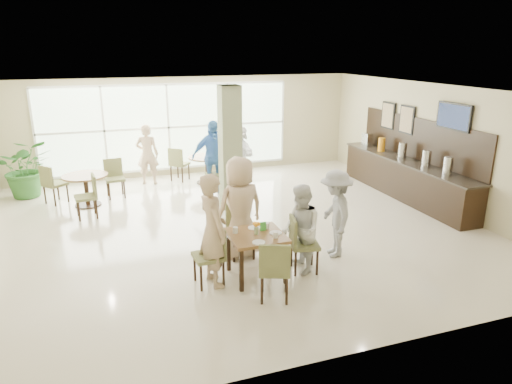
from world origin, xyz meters
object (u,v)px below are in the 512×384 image
object	(u,v)px
teen_left	(213,230)
potted_plant	(26,168)
round_table_left	(86,183)
adult_a	(213,157)
teen_far	(240,208)
buffet_counter	(406,176)
adult_b	(239,152)
adult_standing	(147,154)
teen_standing	(335,214)
round_table_right	(207,163)
main_table	(256,240)
teen_right	(301,229)

from	to	relation	value
teen_left	potted_plant	bearing A→B (deg)	19.97
round_table_left	adult_a	size ratio (longest dim) A/B	0.55
round_table_left	teen_far	distance (m)	4.62
round_table_left	buffet_counter	size ratio (longest dim) A/B	0.22
round_table_left	adult_b	xyz separation A→B (m)	(4.07, 1.01, 0.21)
adult_b	adult_standing	xyz separation A→B (m)	(-2.49, 0.34, 0.05)
teen_standing	adult_standing	size ratio (longest dim) A/B	0.96
round_table_left	round_table_right	size ratio (longest dim) A/B	1.01
main_table	adult_standing	size ratio (longest dim) A/B	0.53
buffet_counter	teen_right	bearing A→B (deg)	-145.62
potted_plant	adult_standing	distance (m)	2.97
adult_b	teen_left	bearing A→B (deg)	-40.64
round_table_left	teen_far	size ratio (longest dim) A/B	0.57
main_table	adult_standing	world-z (taller)	adult_standing
round_table_left	teen_standing	bearing A→B (deg)	-45.53
teen_right	adult_a	distance (m)	4.75
round_table_left	potted_plant	xyz separation A→B (m)	(-1.39, 1.21, 0.17)
buffet_counter	potted_plant	xyz separation A→B (m)	(-8.88, 3.08, 0.18)
round_table_right	buffet_counter	size ratio (longest dim) A/B	0.22
round_table_left	adult_b	distance (m)	4.20
potted_plant	main_table	bearing A→B (deg)	-55.41
teen_left	teen_right	bearing A→B (deg)	-102.82
adult_b	main_table	bearing A→B (deg)	-34.13
buffet_counter	adult_standing	xyz separation A→B (m)	(-5.91, 3.23, 0.27)
round_table_right	teen_standing	bearing A→B (deg)	-78.11
teen_far	teen_right	world-z (taller)	teen_far
buffet_counter	adult_a	xyz separation A→B (m)	(-4.41, 1.93, 0.38)
round_table_left	adult_b	size ratio (longest dim) A/B	0.67
potted_plant	teen_left	distance (m)	6.70
teen_left	teen_far	size ratio (longest dim) A/B	0.99
round_table_left	teen_standing	xyz separation A→B (m)	(4.22, -4.30, 0.23)
potted_plant	teen_far	bearing A→B (deg)	-51.22
round_table_right	buffet_counter	world-z (taller)	buffet_counter
main_table	adult_b	size ratio (longest dim) A/B	0.56
round_table_right	round_table_left	bearing A→B (deg)	-163.30
main_table	adult_b	distance (m)	5.82
adult_standing	buffet_counter	bearing A→B (deg)	166.68
round_table_left	teen_right	distance (m)	5.78
teen_left	teen_standing	distance (m)	2.30
adult_a	potted_plant	bearing A→B (deg)	163.51
adult_a	adult_b	distance (m)	1.39
teen_standing	adult_a	bearing A→B (deg)	-152.46
teen_left	adult_standing	size ratio (longest dim) A/B	1.09
teen_left	adult_a	world-z (taller)	adult_a
teen_left	round_table_right	bearing A→B (deg)	-21.83
round_table_left	teen_right	xyz separation A→B (m)	(3.39, -4.68, 0.19)
teen_right	adult_b	xyz separation A→B (m)	(0.68, 5.69, 0.02)
buffet_counter	teen_left	size ratio (longest dim) A/B	2.61
buffet_counter	potted_plant	size ratio (longest dim) A/B	3.21
teen_left	adult_standing	world-z (taller)	teen_left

